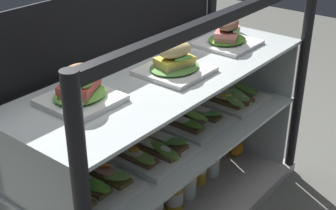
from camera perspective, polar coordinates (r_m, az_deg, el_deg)
name	(u,v)px	position (r m, az deg, el deg)	size (l,w,h in m)	color
case_frame	(145,100)	(1.64, -2.83, 0.64)	(1.18, 0.47, 0.85)	black
riser_lower_tier	(168,176)	(1.72, 0.00, -8.53)	(1.10, 0.39, 0.31)	silver
shelf_lower_glass	(168,138)	(1.64, 0.00, -4.00)	(1.12, 0.41, 0.01)	silver
riser_upper_tier	(168,106)	(1.58, 0.00, -0.18)	(1.10, 0.39, 0.23)	silver
shelf_upper_glass	(168,73)	(1.53, 0.00, 3.92)	(1.12, 0.41, 0.01)	silver
plated_roll_sandwich_left_of_center	(80,90)	(1.32, -10.59, 1.78)	(0.19, 0.19, 0.11)	white
plated_roll_sandwich_near_left_corner	(175,63)	(1.50, 0.90, 5.13)	(0.20, 0.20, 0.10)	white
plated_roll_sandwich_center	(227,35)	(1.76, 7.18, 8.36)	(0.20, 0.20, 0.11)	white
open_sandwich_tray_left_of_center	(83,183)	(1.40, -10.21, -9.21)	(0.23, 0.31, 0.06)	white
open_sandwich_tray_near_left_corner	(145,147)	(1.54, -2.76, -5.03)	(0.23, 0.31, 0.07)	white
open_sandwich_tray_mid_right	(185,116)	(1.73, 2.07, -1.31)	(0.23, 0.31, 0.06)	white
open_sandwich_tray_right_of_center	(226,94)	(1.90, 6.99, 1.29)	(0.23, 0.31, 0.06)	white
juice_bottle_front_right_end	(136,208)	(1.67, -3.88, -12.34)	(0.06, 0.06, 0.24)	white
juice_bottle_front_left_end	(155,198)	(1.71, -1.58, -11.15)	(0.06, 0.06, 0.24)	gold
juice_bottle_front_fourth	(174,191)	(1.78, 0.70, -10.30)	(0.07, 0.07, 0.20)	gold
juice_bottle_near_post	(189,176)	(1.82, 2.51, -8.52)	(0.06, 0.06, 0.23)	white
juice_bottle_back_center	(200,163)	(1.91, 3.83, -6.99)	(0.06, 0.06, 0.23)	gold
juice_bottle_back_right	(212,154)	(1.96, 5.33, -5.87)	(0.06, 0.06, 0.22)	white
orange_fruit_beside_bottles	(217,143)	(2.15, 5.94, -4.58)	(0.08, 0.08, 0.08)	orange
orange_fruit_near_left_post	(237,149)	(2.12, 8.29, -5.23)	(0.07, 0.07, 0.07)	orange
orange_fruit_rolled_forward	(212,155)	(2.06, 5.32, -6.03)	(0.08, 0.08, 0.08)	orange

